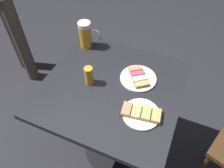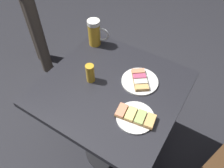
{
  "view_description": "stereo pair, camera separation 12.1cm",
  "coord_description": "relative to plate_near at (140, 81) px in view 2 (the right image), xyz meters",
  "views": [
    {
      "loc": [
        0.32,
        -0.73,
        1.7
      ],
      "look_at": [
        0.0,
        0.0,
        0.79
      ],
      "focal_mm": 35.11,
      "sensor_mm": 36.0,
      "label": 1
    },
    {
      "loc": [
        0.42,
        -0.68,
        1.7
      ],
      "look_at": [
        0.0,
        0.0,
        0.79
      ],
      "focal_mm": 35.11,
      "sensor_mm": 36.0,
      "label": 2
    }
  ],
  "objects": [
    {
      "name": "cafe_table",
      "position": [
        -0.12,
        -0.11,
        -0.18
      ],
      "size": [
        0.77,
        0.74,
        0.77
      ],
      "color": "black",
      "rests_on": "ground_plane"
    },
    {
      "name": "plate_near",
      "position": [
        0.0,
        0.0,
        0.0
      ],
      "size": [
        0.21,
        0.21,
        0.03
      ],
      "color": "white",
      "rests_on": "cafe_table"
    },
    {
      "name": "beer_glass_small",
      "position": [
        -0.24,
        -0.14,
        0.05
      ],
      "size": [
        0.05,
        0.05,
        0.11
      ],
      "primitive_type": "cylinder",
      "color": "gold",
      "rests_on": "cafe_table"
    },
    {
      "name": "plate_far",
      "position": [
        0.09,
        -0.23,
        0.0
      ],
      "size": [
        0.2,
        0.19,
        0.03
      ],
      "color": "white",
      "rests_on": "cafe_table"
    },
    {
      "name": "beer_mug",
      "position": [
        -0.41,
        0.15,
        0.08
      ],
      "size": [
        0.14,
        0.08,
        0.18
      ],
      "color": "gold",
      "rests_on": "cafe_table"
    },
    {
      "name": "ground_plane",
      "position": [
        -0.12,
        -0.11,
        -0.78
      ],
      "size": [
        6.0,
        6.0,
        0.0
      ],
      "primitive_type": "plane",
      "color": "#28282D"
    }
  ]
}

